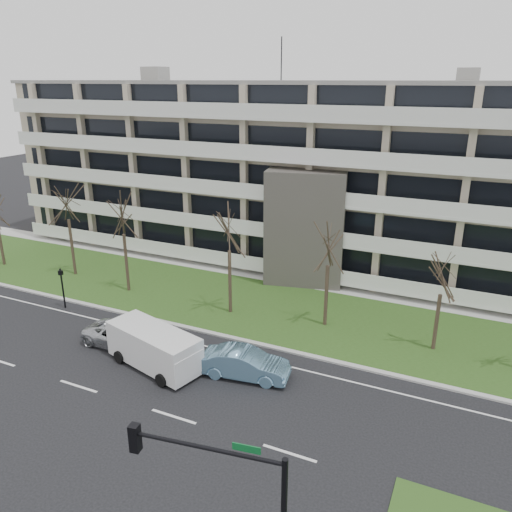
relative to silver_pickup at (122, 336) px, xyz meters
The scene contains 16 objects.
ground 7.95m from the silver_pickup, 33.60° to the right, with size 160.00×160.00×0.00m, color black.
grass_verge 10.87m from the silver_pickup, 52.55° to the left, with size 90.00×10.00×0.06m, color #274717.
curb 7.55m from the silver_pickup, 28.71° to the left, with size 90.00×0.35×0.12m, color #B2B2AD.
sidewalk 15.59m from the silver_pickup, 64.94° to the left, with size 90.00×2.00×0.08m, color #B2B2AD.
lane_edge_line 6.96m from the silver_pickup, 17.77° to the left, with size 90.00×0.12×0.01m, color white.
apartment_building 23.01m from the silver_pickup, 72.52° to the left, with size 60.50×15.10×18.75m.
silver_pickup is the anchor object (origin of this frame).
blue_sedan 8.22m from the silver_pickup, ahead, with size 1.70×4.87×1.60m, color #7EB5DB.
white_van 3.42m from the silver_pickup, 17.78° to the right, with size 6.20×3.58×2.27m.
traffic_signal 17.33m from the silver_pickup, 39.62° to the right, with size 4.95×1.01×5.78m.
pedestrian_signal 7.82m from the silver_pickup, 159.93° to the left, with size 0.30×0.25×2.98m.
tree_1 14.94m from the silver_pickup, 145.09° to the left, with size 4.23×4.23×8.47m.
tree_2 10.30m from the silver_pickup, 125.85° to the left, with size 4.07×4.07×8.13m.
tree_3 9.70m from the silver_pickup, 61.16° to the left, with size 4.06×4.06×8.13m.
tree_4 13.98m from the silver_pickup, 37.06° to the left, with size 3.75×3.75×7.51m.
tree_5 19.33m from the silver_pickup, 23.61° to the left, with size 3.22×3.22×6.44m.
Camera 1 is at (12.04, -16.59, 15.41)m, focal length 35.00 mm.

